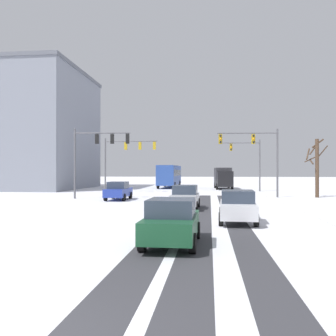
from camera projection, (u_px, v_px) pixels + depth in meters
wheel_track_left_lane at (201, 216)px, 20.87m from camera, size 1.11×34.84×0.01m
wheel_track_right_lane at (176, 216)px, 21.04m from camera, size 1.18×34.84×0.01m
wheel_track_center at (233, 216)px, 20.67m from camera, size 1.07×34.84×0.01m
traffic_signal_far_left at (126, 152)px, 43.60m from camera, size 6.43×0.51×6.50m
traffic_signal_near_right at (256, 149)px, 33.94m from camera, size 5.63×0.75×6.50m
traffic_signal_far_right at (249, 157)px, 45.86m from camera, size 5.21×0.61×6.50m
traffic_signal_near_left at (97, 147)px, 33.95m from camera, size 5.29×0.68×6.50m
car_blue_lead at (118, 191)px, 32.39m from camera, size 1.84×4.10×1.62m
car_silver_second at (185, 197)px, 24.79m from camera, size 1.91×4.14×1.62m
car_white_third at (238, 206)px, 18.23m from camera, size 1.96×4.16×1.62m
car_dark_green_fourth at (172, 222)px, 12.77m from camera, size 1.90×4.13×1.62m
bus_oncoming at (170, 175)px, 56.20m from camera, size 2.81×11.04×3.38m
box_truck_delivery at (223, 177)px, 52.03m from camera, size 2.54×7.49×3.02m
bare_tree_sidewalk_far at (316, 165)px, 35.40m from camera, size 2.09×1.67×5.74m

